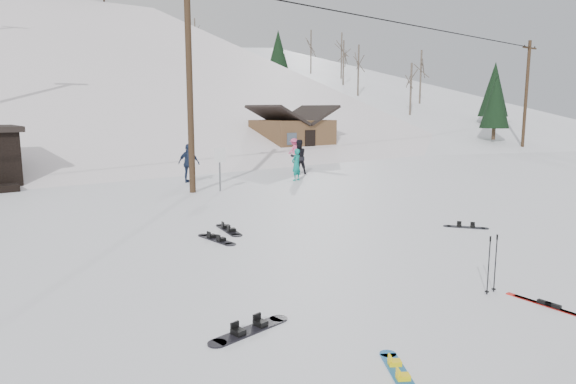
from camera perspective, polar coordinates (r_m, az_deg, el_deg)
ground at (r=10.11m, az=16.39°, el=-11.44°), size 200.00×200.00×0.00m
ski_slope at (r=62.97m, az=-28.97°, el=-6.19°), size 60.00×85.24×65.97m
ridge_right at (r=73.37m, az=2.36°, el=-2.17°), size 45.66×93.98×54.59m
treeline_right at (r=64.67m, az=5.57°, el=6.09°), size 20.00×60.00×10.00m
utility_pole at (r=21.85m, az=-10.90°, el=12.16°), size 2.00×0.26×9.00m
utility_pole_right at (r=47.41m, az=24.95°, el=9.82°), size 2.00×0.26×9.00m
trail_sign at (r=22.07m, az=-7.58°, el=3.36°), size 0.50×0.09×1.85m
cabin at (r=37.31m, az=0.50°, el=6.13°), size 5.39×4.40×3.77m
hero_snowboard at (r=7.43m, az=12.20°, el=-18.93°), size 0.80×1.13×0.09m
hero_skis at (r=10.49m, az=27.01°, el=-11.18°), size 0.16×1.63×0.08m
ski_poles at (r=10.61m, az=21.74°, el=-7.42°), size 0.31×0.08×1.14m
board_scatter_a at (r=8.47m, az=-4.29°, el=-15.01°), size 1.57×0.48×0.11m
board_scatter_b at (r=14.02m, az=-7.97°, el=-5.20°), size 0.40×1.59×0.11m
board_scatter_d at (r=16.22m, az=19.15°, el=-3.67°), size 0.86×1.10×0.09m
board_scatter_f at (r=15.05m, az=-6.62°, el=-4.17°), size 0.59×1.67×0.12m
skier_teal at (r=25.23m, az=0.92°, el=3.05°), size 0.64×0.50×1.57m
skier_dark at (r=27.72m, az=1.18°, el=3.92°), size 1.09×0.96×1.87m
skier_pink at (r=33.73m, az=0.68°, el=4.64°), size 1.12×0.77×1.59m
skier_navy at (r=24.95m, az=-10.95°, el=3.14°), size 1.02×1.14×1.85m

